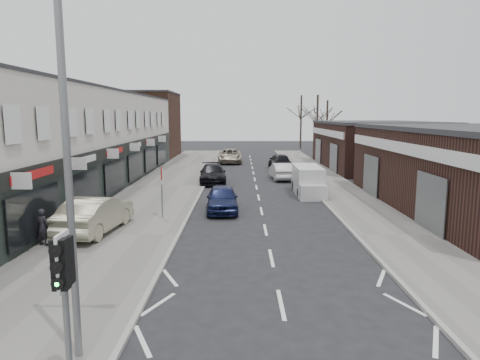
{
  "coord_description": "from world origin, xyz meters",
  "views": [
    {
      "loc": [
        -1.14,
        -9.49,
        5.33
      ],
      "look_at": [
        -1.19,
        8.48,
        2.6
      ],
      "focal_mm": 32.0,
      "sensor_mm": 36.0,
      "label": 1
    }
  ],
  "objects_px": {
    "parked_car_left_c": "(230,156)",
    "white_van": "(308,181)",
    "sedan_on_pavement": "(96,214)",
    "parked_car_left_a": "(222,199)",
    "parked_car_right_a": "(281,171)",
    "traffic_light": "(64,276)",
    "warning_sign": "(162,177)",
    "parked_car_left_b": "(213,174)",
    "parked_car_right_b": "(280,161)",
    "street_lamp": "(75,150)",
    "pedestrian": "(43,227)"
  },
  "relations": [
    {
      "from": "sedan_on_pavement",
      "to": "parked_car_right_b",
      "type": "relative_size",
      "value": 1.07
    },
    {
      "from": "pedestrian",
      "to": "parked_car_left_b",
      "type": "relative_size",
      "value": 0.3
    },
    {
      "from": "street_lamp",
      "to": "pedestrian",
      "type": "relative_size",
      "value": 5.29
    },
    {
      "from": "parked_car_left_b",
      "to": "parked_car_right_a",
      "type": "bearing_deg",
      "value": 14.71
    },
    {
      "from": "white_van",
      "to": "parked_car_right_a",
      "type": "bearing_deg",
      "value": 100.36
    },
    {
      "from": "parked_car_left_a",
      "to": "parked_car_right_b",
      "type": "distance_m",
      "value": 19.75
    },
    {
      "from": "sedan_on_pavement",
      "to": "parked_car_right_a",
      "type": "relative_size",
      "value": 1.17
    },
    {
      "from": "traffic_light",
      "to": "parked_car_left_c",
      "type": "bearing_deg",
      "value": 87.19
    },
    {
      "from": "parked_car_right_b",
      "to": "parked_car_left_b",
      "type": "bearing_deg",
      "value": 52.15
    },
    {
      "from": "warning_sign",
      "to": "white_van",
      "type": "height_order",
      "value": "warning_sign"
    },
    {
      "from": "white_van",
      "to": "parked_car_right_a",
      "type": "relative_size",
      "value": 1.16
    },
    {
      "from": "warning_sign",
      "to": "sedan_on_pavement",
      "type": "xyz_separation_m",
      "value": [
        -2.51,
        -2.8,
        -1.27
      ]
    },
    {
      "from": "traffic_light",
      "to": "parked_car_right_b",
      "type": "relative_size",
      "value": 0.67
    },
    {
      "from": "street_lamp",
      "to": "warning_sign",
      "type": "xyz_separation_m",
      "value": [
        -0.63,
        12.8,
        -2.42
      ]
    },
    {
      "from": "parked_car_left_c",
      "to": "sedan_on_pavement",
      "type": "bearing_deg",
      "value": -101.56
    },
    {
      "from": "traffic_light",
      "to": "parked_car_left_b",
      "type": "relative_size",
      "value": 0.62
    },
    {
      "from": "white_van",
      "to": "pedestrian",
      "type": "xyz_separation_m",
      "value": [
        -12.55,
        -11.95,
        -0.02
      ]
    },
    {
      "from": "white_van",
      "to": "sedan_on_pavement",
      "type": "distance_m",
      "value": 14.89
    },
    {
      "from": "parked_car_left_a",
      "to": "parked_car_right_b",
      "type": "relative_size",
      "value": 0.91
    },
    {
      "from": "warning_sign",
      "to": "parked_car_right_a",
      "type": "xyz_separation_m",
      "value": [
        7.36,
        13.99,
        -1.5
      ]
    },
    {
      "from": "sedan_on_pavement",
      "to": "parked_car_right_a",
      "type": "bearing_deg",
      "value": -113.68
    },
    {
      "from": "parked_car_left_b",
      "to": "parked_car_right_b",
      "type": "height_order",
      "value": "parked_car_right_b"
    },
    {
      "from": "sedan_on_pavement",
      "to": "pedestrian",
      "type": "height_order",
      "value": "sedan_on_pavement"
    },
    {
      "from": "white_van",
      "to": "sedan_on_pavement",
      "type": "relative_size",
      "value": 0.99
    },
    {
      "from": "parked_car_left_a",
      "to": "parked_car_right_b",
      "type": "height_order",
      "value": "parked_car_right_b"
    },
    {
      "from": "white_van",
      "to": "parked_car_left_a",
      "type": "bearing_deg",
      "value": -136.52
    },
    {
      "from": "warning_sign",
      "to": "parked_car_right_b",
      "type": "bearing_deg",
      "value": 69.48
    },
    {
      "from": "pedestrian",
      "to": "parked_car_left_a",
      "type": "bearing_deg",
      "value": -118.89
    },
    {
      "from": "street_lamp",
      "to": "sedan_on_pavement",
      "type": "height_order",
      "value": "street_lamp"
    },
    {
      "from": "parked_car_left_a",
      "to": "parked_car_left_b",
      "type": "height_order",
      "value": "parked_car_left_b"
    },
    {
      "from": "street_lamp",
      "to": "parked_car_left_a",
      "type": "bearing_deg",
      "value": 81.03
    },
    {
      "from": "parked_car_left_b",
      "to": "warning_sign",
      "type": "bearing_deg",
      "value": -102.33
    },
    {
      "from": "sedan_on_pavement",
      "to": "parked_car_left_a",
      "type": "xyz_separation_m",
      "value": [
        5.47,
        4.72,
        -0.21
      ]
    },
    {
      "from": "parked_car_left_a",
      "to": "parked_car_right_a",
      "type": "xyz_separation_m",
      "value": [
        4.4,
        12.07,
        -0.02
      ]
    },
    {
      "from": "traffic_light",
      "to": "sedan_on_pavement",
      "type": "height_order",
      "value": "traffic_light"
    },
    {
      "from": "parked_car_right_a",
      "to": "parked_car_left_b",
      "type": "bearing_deg",
      "value": 14.98
    },
    {
      "from": "street_lamp",
      "to": "pedestrian",
      "type": "bearing_deg",
      "value": 119.98
    },
    {
      "from": "white_van",
      "to": "parked_car_right_b",
      "type": "bearing_deg",
      "value": 93.2
    },
    {
      "from": "parked_car_left_a",
      "to": "sedan_on_pavement",
      "type": "bearing_deg",
      "value": -142.08
    },
    {
      "from": "pedestrian",
      "to": "parked_car_left_c",
      "type": "relative_size",
      "value": 0.27
    },
    {
      "from": "parked_car_left_c",
      "to": "pedestrian",
      "type": "bearing_deg",
      "value": -103.53
    },
    {
      "from": "sedan_on_pavement",
      "to": "parked_car_left_c",
      "type": "relative_size",
      "value": 0.88
    },
    {
      "from": "pedestrian",
      "to": "parked_car_right_b",
      "type": "height_order",
      "value": "pedestrian"
    },
    {
      "from": "parked_car_left_c",
      "to": "street_lamp",
      "type": "bearing_deg",
      "value": -94.48
    },
    {
      "from": "sedan_on_pavement",
      "to": "pedestrian",
      "type": "relative_size",
      "value": 3.27
    },
    {
      "from": "warning_sign",
      "to": "parked_car_left_b",
      "type": "xyz_separation_m",
      "value": [
        1.76,
        12.09,
        -1.47
      ]
    },
    {
      "from": "pedestrian",
      "to": "parked_car_right_b",
      "type": "xyz_separation_m",
      "value": [
        11.87,
        25.84,
        -0.09
      ]
    },
    {
      "from": "traffic_light",
      "to": "warning_sign",
      "type": "xyz_separation_m",
      "value": [
        -0.76,
        14.02,
        -0.21
      ]
    },
    {
      "from": "street_lamp",
      "to": "pedestrian",
      "type": "height_order",
      "value": "street_lamp"
    },
    {
      "from": "parked_car_left_c",
      "to": "white_van",
      "type": "bearing_deg",
      "value": -74.75
    }
  ]
}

